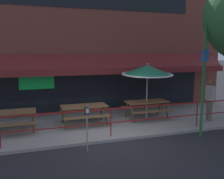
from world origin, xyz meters
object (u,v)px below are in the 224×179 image
picnic_table_centre (84,109)px  patio_umbrella_right (147,70)px  street_sign_pole (203,80)px  pedestrian_walking (210,98)px  picnic_table_left (9,116)px  parking_meter_near (87,114)px  picnic_table_right (146,105)px

picnic_table_centre → patio_umbrella_right: patio_umbrella_right is taller
patio_umbrella_right → street_sign_pole: size_ratio=0.61×
pedestrian_walking → patio_umbrella_right: bearing=155.4°
pedestrian_walking → picnic_table_left: bearing=173.4°
patio_umbrella_right → street_sign_pole: bearing=-69.7°
pedestrian_walking → parking_meter_near: size_ratio=1.20×
parking_meter_near → street_sign_pole: (4.06, 0.06, 0.86)m
picnic_table_centre → parking_meter_near: bearing=-100.1°
patio_umbrella_right → picnic_table_right: bearing=90.0°
picnic_table_right → street_sign_pole: street_sign_pole is taller
pedestrian_walking → parking_meter_near: pedestrian_walking is taller
picnic_table_right → pedestrian_walking: (2.36, -1.09, 0.35)m
patio_umbrella_right → parking_meter_near: bearing=-141.7°
picnic_table_right → patio_umbrella_right: patio_umbrella_right is taller
parking_meter_near → patio_umbrella_right: bearing=38.3°
picnic_table_right → street_sign_pole: bearing=-69.8°
street_sign_pole → patio_umbrella_right: bearing=110.3°
parking_meter_near → street_sign_pole: street_sign_pole is taller
picnic_table_centre → picnic_table_right: (2.72, 0.04, 0.00)m
patio_umbrella_right → pedestrian_walking: bearing=-24.6°
picnic_table_right → pedestrian_walking: bearing=-24.8°
picnic_table_left → parking_meter_near: (2.28, -2.32, 0.44)m
picnic_table_left → parking_meter_near: 3.29m
patio_umbrella_right → parking_meter_near: 4.16m
picnic_table_left → pedestrian_walking: bearing=-6.6°
picnic_table_left → picnic_table_centre: bearing=3.1°
picnic_table_centre → patio_umbrella_right: 3.10m
picnic_table_centre → pedestrian_walking: (5.08, -1.05, 0.35)m
picnic_table_left → picnic_table_centre: 2.73m
pedestrian_walking → picnic_table_right: bearing=155.2°
parking_meter_near → street_sign_pole: 4.15m
picnic_table_centre → parking_meter_near: size_ratio=1.27×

